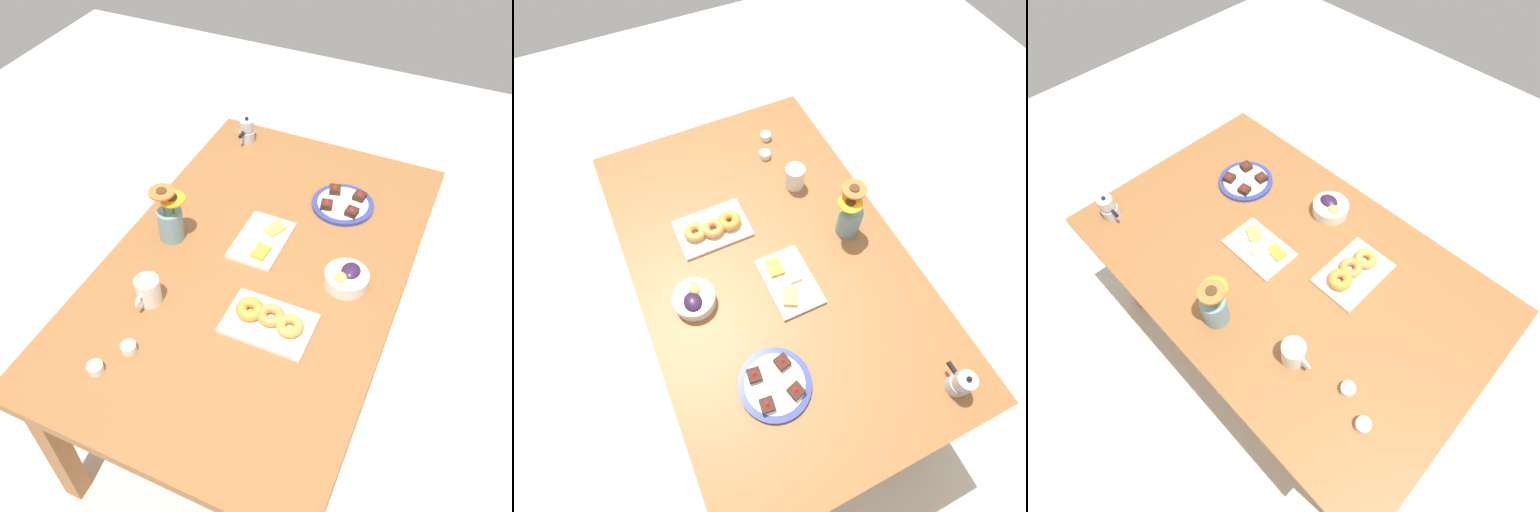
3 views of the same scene
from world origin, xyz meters
TOP-DOWN VIEW (x-y plane):
  - ground_plane at (0.00, 0.00)m, footprint 6.00×6.00m
  - dining_table at (0.00, 0.00)m, footprint 1.60×1.00m
  - coffee_mug at (0.30, -0.25)m, footprint 0.12×0.08m
  - grape_bowl at (-0.04, 0.32)m, footprint 0.15×0.15m
  - cheese_platter at (-0.11, -0.03)m, footprint 0.26×0.17m
  - croissant_platter at (0.22, 0.14)m, footprint 0.19×0.28m
  - jam_cup_honey at (0.49, -0.20)m, footprint 0.05×0.05m
  - jam_cup_berry at (0.59, -0.25)m, footprint 0.05×0.05m
  - dessert_plate at (-0.42, 0.18)m, footprint 0.24×0.24m
  - flower_vase at (0.01, -0.33)m, footprint 0.12×0.11m
  - moka_pot at (-0.67, -0.35)m, footprint 0.11×0.07m

SIDE VIEW (x-z plane):
  - ground_plane at x=0.00m, z-range 0.00..0.00m
  - dining_table at x=0.00m, z-range 0.28..1.02m
  - cheese_platter at x=-0.11m, z-range 0.73..0.77m
  - dessert_plate at x=-0.42m, z-range 0.72..0.78m
  - jam_cup_honey at x=0.49m, z-range 0.74..0.77m
  - jam_cup_berry at x=0.59m, z-range 0.74..0.77m
  - croissant_platter at x=0.22m, z-range 0.73..0.78m
  - grape_bowl at x=-0.04m, z-range 0.74..0.80m
  - moka_pot at x=-0.67m, z-range 0.73..0.85m
  - coffee_mug at x=0.30m, z-range 0.74..0.84m
  - flower_vase at x=0.01m, z-range 0.70..0.94m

